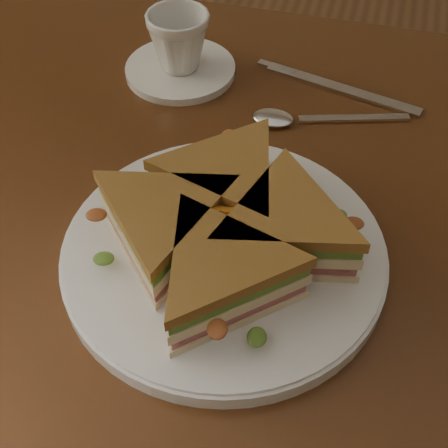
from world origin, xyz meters
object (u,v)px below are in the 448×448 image
Objects in this scene: table at (284,282)px; knife at (331,86)px; plate at (224,254)px; spoon at (293,119)px; coffee_cup at (179,41)px; saucer at (180,70)px; sandwich_wedges at (224,228)px.

table is 0.26m from knife.
knife is at bearing 79.09° from plate.
plate reaches higher than spoon.
table is 0.32m from coffee_cup.
saucer is (-0.19, -0.02, 0.00)m from knife.
plate is at bearing -64.72° from saucer.
saucer is (-0.16, 0.06, 0.00)m from spoon.
knife is at bearing 79.09° from sandwich_wedges.
plate is 0.22m from spoon.
coffee_cup is at bearing 142.40° from spoon.
table is at bearing 49.88° from sandwich_wedges.
saucer reaches higher than knife.
sandwich_wedges is 0.31m from coffee_cup.
sandwich_wedges reaches higher than spoon.
knife is 0.19m from saucer.
knife is at bearing 50.06° from spoon.
sandwich_wedges reaches higher than table.
knife is 2.73× the size of coffee_cup.
plate is 1.70× the size of spoon.
coffee_cup reaches higher than plate.
plate is at bearing 45.00° from sandwich_wedges.
plate is 0.31m from saucer.
plate reaches higher than saucer.
coffee_cup is (-0.16, 0.06, 0.04)m from spoon.
knife is at bearing 5.57° from saucer.
spoon is at bearing 100.29° from table.
sandwich_wedges is 1.36× the size of knife.
saucer is at bearing 115.28° from plate.
sandwich_wedges reaches higher than plate.
sandwich_wedges is 0.31m from saucer.
plate is at bearing -130.12° from table.
spoon is at bearing 83.79° from sandwich_wedges.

